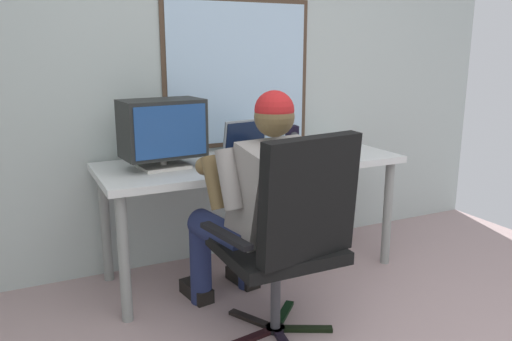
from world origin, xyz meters
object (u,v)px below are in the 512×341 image
object	(u,v)px
crt_monitor	(162,129)
desk_speaker	(292,138)
office_chair	(292,229)
wine_glass	(332,142)
book_stack	(334,143)
laptop	(252,148)
desk	(252,172)
coffee_mug	(229,160)
person_seated	(257,203)

from	to	relation	value
crt_monitor	desk_speaker	size ratio (longest dim) A/B	2.80
office_chair	wine_glass	bearing A→B (deg)	45.22
wine_glass	book_stack	size ratio (longest dim) A/B	0.65
desk_speaker	book_stack	world-z (taller)	desk_speaker
laptop	desk_speaker	xyz separation A→B (m)	(0.34, 0.09, 0.02)
wine_glass	crt_monitor	bearing A→B (deg)	171.50
desk	wine_glass	xyz separation A→B (m)	(0.49, -0.14, 0.17)
book_stack	coffee_mug	xyz separation A→B (m)	(-0.83, -0.18, 0.00)
laptop	book_stack	size ratio (longest dim) A/B	1.72
wine_glass	book_stack	bearing A→B (deg)	52.38
desk	coffee_mug	bearing A→B (deg)	-144.34
crt_monitor	coffee_mug	bearing A→B (deg)	-27.39
person_seated	coffee_mug	bearing A→B (deg)	88.93
crt_monitor	laptop	xyz separation A→B (m)	(0.57, 0.02, -0.16)
laptop	coffee_mug	world-z (taller)	laptop
crt_monitor	wine_glass	bearing A→B (deg)	-8.50
desk	book_stack	size ratio (longest dim) A/B	8.73
person_seated	coffee_mug	xyz separation A→B (m)	(0.01, 0.38, 0.15)
coffee_mug	office_chair	bearing A→B (deg)	-86.96
office_chair	book_stack	xyz separation A→B (m)	(0.80, 0.84, 0.20)
office_chair	desk_speaker	size ratio (longest dim) A/B	6.17
wine_glass	desk	bearing A→B (deg)	164.18
coffee_mug	book_stack	bearing A→B (deg)	12.42
person_seated	laptop	distance (m)	0.64
desk_speaker	coffee_mug	bearing A→B (deg)	-153.51
desk_speaker	laptop	bearing A→B (deg)	-164.68
desk	book_stack	bearing A→B (deg)	2.66
wine_glass	coffee_mug	xyz separation A→B (m)	(-0.71, -0.02, -0.05)
desk_speaker	crt_monitor	bearing A→B (deg)	-172.80
person_seated	wine_glass	xyz separation A→B (m)	(0.71, 0.39, 0.20)
crt_monitor	desk_speaker	world-z (taller)	crt_monitor
person_seated	book_stack	xyz separation A→B (m)	(0.84, 0.56, 0.15)
person_seated	book_stack	world-z (taller)	person_seated
crt_monitor	wine_glass	world-z (taller)	crt_monitor
desk_speaker	coffee_mug	size ratio (longest dim) A/B	1.68
office_chair	desk_speaker	world-z (taller)	office_chair
desk	laptop	size ratio (longest dim) A/B	5.07
crt_monitor	coffee_mug	world-z (taller)	crt_monitor
coffee_mug	crt_monitor	bearing A→B (deg)	152.61
office_chair	wine_glass	distance (m)	0.98
office_chair	crt_monitor	xyz separation A→B (m)	(-0.37, 0.83, 0.38)
crt_monitor	book_stack	bearing A→B (deg)	0.62
desk	office_chair	distance (m)	0.84
desk	coffee_mug	world-z (taller)	coffee_mug
person_seated	book_stack	size ratio (longest dim) A/B	5.73
laptop	office_chair	bearing A→B (deg)	-103.30
crt_monitor	desk_speaker	xyz separation A→B (m)	(0.90, 0.11, -0.14)
person_seated	crt_monitor	world-z (taller)	person_seated
desk_speaker	office_chair	bearing A→B (deg)	-119.62
office_chair	person_seated	size ratio (longest dim) A/B	0.86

